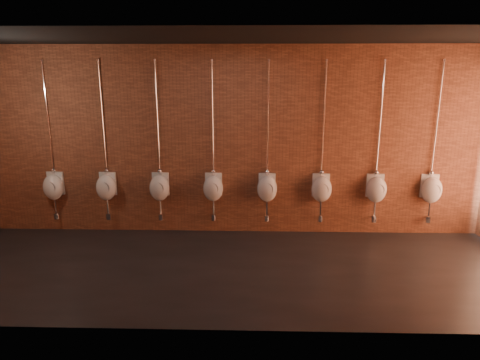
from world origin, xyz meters
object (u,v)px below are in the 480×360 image
Objects in this scene: urinal_5 at (322,188)px; urinal_6 at (376,188)px; urinal_0 at (53,186)px; urinal_2 at (160,187)px; urinal_7 at (431,189)px; urinal_3 at (213,187)px; urinal_4 at (267,187)px; urinal_1 at (106,186)px.

urinal_6 is at bearing 0.00° from urinal_5.
urinal_2 is (1.85, 0.00, 0.00)m from urinal_0.
urinal_7 is at bearing 0.00° from urinal_6.
urinal_3 is 1.00× the size of urinal_5.
urinal_4 is (1.85, 0.00, 0.00)m from urinal_2.
urinal_4 is at bearing 0.00° from urinal_1.
urinal_0 is 3.70m from urinal_4.
urinal_2 and urinal_3 have the same top height.
urinal_7 is at bearing 0.00° from urinal_2.
urinal_1 is 1.00× the size of urinal_6.
urinal_7 is (3.70, 0.00, 0.00)m from urinal_3.
urinal_3 is at bearing 180.00° from urinal_5.
urinal_5 is at bearing 0.00° from urinal_3.
urinal_6 is at bearing 180.00° from urinal_7.
urinal_5 is at bearing 180.00° from urinal_7.
urinal_5 is (1.85, 0.00, 0.00)m from urinal_3.
urinal_4 is (3.70, 0.00, 0.00)m from urinal_0.
urinal_3 is 1.85m from urinal_5.
urinal_2 is at bearing 180.00° from urinal_3.
urinal_3 and urinal_5 have the same top height.
urinal_0 and urinal_6 have the same top height.
urinal_2 is 1.00× the size of urinal_7.
urinal_4 is at bearing 0.00° from urinal_0.
urinal_7 is at bearing 0.00° from urinal_0.
urinal_4 is (0.93, 0.00, 0.00)m from urinal_3.
urinal_5 is 1.85m from urinal_7.
urinal_6 and urinal_7 have the same top height.
urinal_0 is 4.63m from urinal_5.
urinal_1 is 5.56m from urinal_7.
urinal_0 is 6.48m from urinal_7.
urinal_5 is (4.63, 0.00, 0.00)m from urinal_0.
urinal_5 is at bearing 0.00° from urinal_1.
urinal_1 and urinal_5 have the same top height.
urinal_0 is at bearing 180.00° from urinal_2.
urinal_1 is at bearing 180.00° from urinal_4.
urinal_7 is at bearing 0.00° from urinal_4.
urinal_3 is 1.00× the size of urinal_4.
urinal_4 is 1.00× the size of urinal_5.
urinal_2 is 1.00× the size of urinal_5.
urinal_2 is at bearing 180.00° from urinal_7.
urinal_2 is 2.78m from urinal_5.
urinal_0 and urinal_2 have the same top height.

